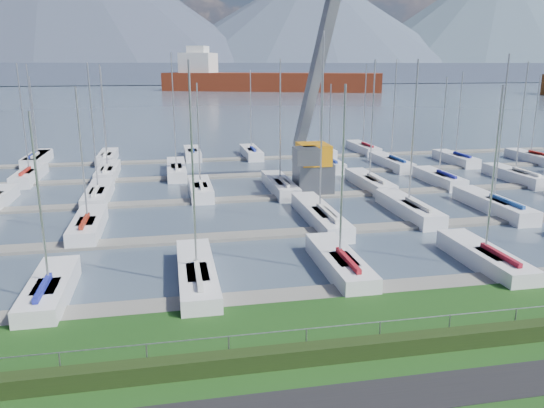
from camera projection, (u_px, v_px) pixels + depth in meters
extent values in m
cube|color=black|center=(357.00, 400.00, 17.93)|extent=(160.00, 2.00, 0.04)
cube|color=#485769|center=(178.00, 88.00, 267.62)|extent=(800.00, 540.00, 0.20)
cube|color=black|center=(334.00, 352.00, 20.31)|extent=(80.00, 0.70, 0.70)
cylinder|color=gray|center=(332.00, 327.00, 20.47)|extent=(80.00, 0.04, 0.04)
cube|color=#465167|center=(175.00, 73.00, 332.42)|extent=(900.00, 80.00, 12.00)
cone|color=#455064|center=(312.00, 24.00, 419.45)|extent=(300.00, 300.00, 85.00)
cone|color=#495B6B|center=(499.00, 18.00, 458.58)|extent=(320.00, 320.00, 100.00)
cube|color=slate|center=(295.00, 296.00, 26.53)|extent=(90.00, 1.60, 0.25)
cube|color=slate|center=(261.00, 235.00, 36.02)|extent=(90.00, 1.60, 0.25)
cube|color=slate|center=(241.00, 199.00, 45.51)|extent=(90.00, 1.60, 0.25)
cube|color=slate|center=(228.00, 176.00, 55.00)|extent=(90.00, 1.60, 0.25)
cube|color=slate|center=(218.00, 160.00, 64.49)|extent=(90.00, 1.60, 0.25)
cube|color=#595B61|center=(313.00, 177.00, 47.71)|extent=(3.27, 3.27, 2.60)
cube|color=orange|center=(313.00, 154.00, 47.17)|extent=(2.68, 3.46, 1.80)
cube|color=slate|center=(321.00, 50.00, 49.48)|extent=(2.69, 11.24, 19.89)
cube|color=#53555B|center=(306.00, 156.00, 45.00)|extent=(2.05, 2.25, 1.40)
cube|color=maroon|center=(271.00, 85.00, 232.41)|extent=(94.99, 53.17, 10.00)
cube|color=silver|center=(198.00, 67.00, 236.91)|extent=(18.30, 18.30, 12.00)
cube|color=silver|center=(198.00, 51.00, 235.13)|extent=(10.45, 10.45, 4.00)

